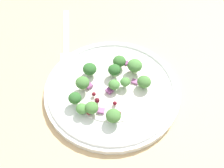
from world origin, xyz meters
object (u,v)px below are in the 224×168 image
Objects in this scene: broccoli_floret_0 at (75,98)px; plate at (112,90)px; broccoli_floret_2 at (82,83)px; fork at (66,39)px; broccoli_floret_1 at (125,82)px.

plate is at bearing 155.90° from broccoli_floret_0.
fork is at bearing -123.95° from broccoli_floret_2.
broccoli_floret_0 is 3.51cm from broccoli_floret_2.
broccoli_floret_2 is at bearing -162.35° from broccoli_floret_0.
plate is 10.83× the size of broccoli_floret_0.
broccoli_floret_2 reaches higher than broccoli_floret_0.
fork is (-9.10, -13.51, -3.22)cm from broccoli_floret_2.
broccoli_floret_0 reaches higher than fork.
plate is 6.12cm from broccoli_floret_2.
broccoli_floret_1 reaches higher than fork.
broccoli_floret_0 is 10.03cm from broccoli_floret_1.
plate is 18.52cm from fork.
broccoli_floret_2 is at bearing -47.83° from broccoli_floret_1.
broccoli_floret_1 is at bearing 132.17° from broccoli_floret_2.
broccoli_floret_2 is (-3.33, -1.06, 0.34)cm from broccoli_floret_0.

